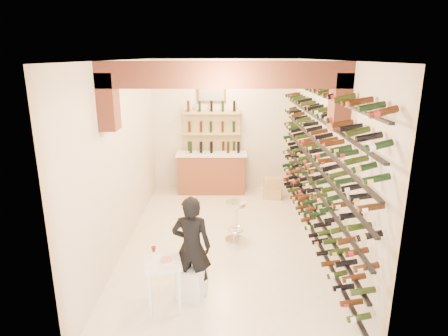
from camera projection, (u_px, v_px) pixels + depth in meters
name	position (u px, v px, depth m)	size (l,w,h in m)	color
ground	(224.00, 240.00, 7.14)	(6.00, 6.00, 0.00)	white
room_shell	(224.00, 121.00, 6.27)	(3.52, 6.02, 3.21)	beige
wine_rack	(312.00, 159.00, 6.71)	(0.32, 5.70, 2.56)	black
back_counter	(212.00, 171.00, 9.54)	(1.70, 0.62, 1.29)	brown
back_shelving	(212.00, 144.00, 9.59)	(1.40, 0.31, 2.73)	tan
tasting_table	(163.00, 270.00, 5.10)	(0.56, 0.56, 0.82)	white
white_stool	(192.00, 282.00, 5.43)	(0.35, 0.35, 0.44)	white
person	(192.00, 247.00, 5.33)	(0.54, 0.36, 1.48)	black
chrome_barstool	(236.00, 218.00, 7.01)	(0.39, 0.39, 0.76)	silver
crate_lower	(273.00, 193.00, 9.22)	(0.43, 0.30, 0.26)	tan
crate_upper	(273.00, 183.00, 9.15)	(0.43, 0.30, 0.25)	tan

